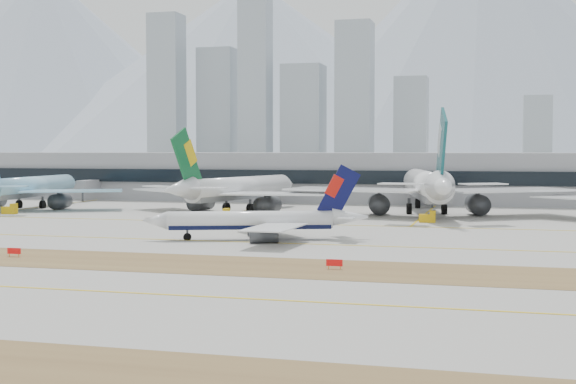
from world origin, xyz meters
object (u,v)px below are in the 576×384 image
(taxiing_airliner, at_px, (259,221))
(terminal, at_px, (369,176))
(widebody_eva, at_px, (236,190))
(widebody_cathay, at_px, (427,187))
(widebody_korean, at_px, (29,188))

(taxiing_airliner, relative_size, terminal, 0.14)
(widebody_eva, relative_size, terminal, 0.21)
(widebody_eva, distance_m, widebody_cathay, 48.09)
(widebody_cathay, bearing_deg, widebody_eva, 84.26)
(widebody_cathay, distance_m, terminal, 56.62)
(widebody_eva, bearing_deg, taxiing_airliner, -143.18)
(taxiing_airliner, distance_m, widebody_korean, 99.98)
(taxiing_airliner, xyz_separation_m, widebody_eva, (-23.91, 58.45, 2.42))
(taxiing_airliner, height_order, terminal, terminal)
(taxiing_airliner, bearing_deg, widebody_eva, -87.26)
(widebody_korean, height_order, widebody_eva, widebody_eva)
(widebody_korean, height_order, widebody_cathay, widebody_cathay)
(taxiing_airliner, bearing_deg, widebody_cathay, -130.11)
(widebody_korean, bearing_deg, terminal, -59.00)
(taxiing_airliner, bearing_deg, terminal, -110.11)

